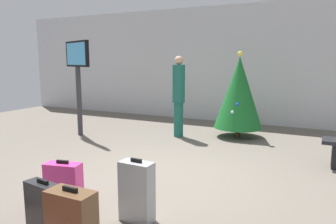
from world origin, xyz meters
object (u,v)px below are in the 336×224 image
at_px(flight_info_kiosk, 78,68).
at_px(suitcase_1, 64,184).
at_px(holiday_tree, 239,93).
at_px(suitcase_3, 44,209).
at_px(traveller_0, 179,94).
at_px(suitcase_4, 137,192).

relative_size(flight_info_kiosk, suitcase_1, 3.85).
height_order(holiday_tree, suitcase_3, holiday_tree).
xyz_separation_m(traveller_0, suitcase_3, (0.56, -4.60, -0.75)).
distance_m(traveller_0, suitcase_3, 4.70).
bearing_deg(suitcase_4, suitcase_1, -175.98).
relative_size(suitcase_1, suitcase_4, 0.81).
distance_m(traveller_0, suitcase_1, 4.09).
relative_size(suitcase_3, suitcase_4, 0.82).
bearing_deg(suitcase_3, traveller_0, 96.95).
xyz_separation_m(flight_info_kiosk, suitcase_3, (2.79, -3.70, -1.35)).
xyz_separation_m(suitcase_1, suitcase_4, (1.02, 0.07, 0.07)).
distance_m(suitcase_1, suitcase_4, 1.03).
xyz_separation_m(traveller_0, suitcase_4, (1.27, -3.94, -0.68)).
distance_m(flight_info_kiosk, suitcase_3, 4.83).
height_order(suitcase_1, suitcase_4, suitcase_4).
bearing_deg(suitcase_3, suitcase_4, 43.07).
bearing_deg(suitcase_4, suitcase_3, -136.93).
height_order(suitcase_1, suitcase_3, suitcase_3).
bearing_deg(holiday_tree, suitcase_1, -102.55).
bearing_deg(traveller_0, flight_info_kiosk, -158.02).
bearing_deg(flight_info_kiosk, traveller_0, 21.98).
bearing_deg(holiday_tree, suitcase_4, -90.06).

